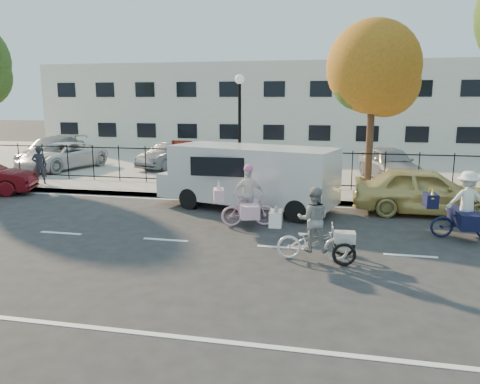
% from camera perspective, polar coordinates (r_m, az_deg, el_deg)
% --- Properties ---
extents(ground, '(120.00, 120.00, 0.00)m').
position_cam_1_polar(ground, '(12.26, -9.05, -5.80)').
color(ground, '#333334').
extents(road_markings, '(60.00, 9.52, 0.01)m').
position_cam_1_polar(road_markings, '(12.26, -9.05, -5.78)').
color(road_markings, silver).
rests_on(road_markings, ground).
extents(curb, '(60.00, 0.10, 0.15)m').
position_cam_1_polar(curb, '(16.90, -2.95, -0.67)').
color(curb, '#A8A399').
rests_on(curb, ground).
extents(sidewalk, '(60.00, 2.20, 0.15)m').
position_cam_1_polar(sidewalk, '(17.90, -2.08, 0.01)').
color(sidewalk, '#A8A399').
rests_on(sidewalk, ground).
extents(parking_lot, '(60.00, 15.60, 0.15)m').
position_cam_1_polar(parking_lot, '(26.50, 2.60, 3.69)').
color(parking_lot, '#A8A399').
rests_on(parking_lot, ground).
extents(iron_fence, '(58.00, 0.06, 1.50)m').
position_cam_1_polar(iron_fence, '(18.81, -1.29, 3.12)').
color(iron_fence, black).
rests_on(iron_fence, sidewalk).
extents(building, '(34.00, 10.00, 6.00)m').
position_cam_1_polar(building, '(36.18, 5.28, 10.33)').
color(building, silver).
rests_on(building, ground).
extents(lamppost, '(0.36, 0.36, 4.33)m').
position_cam_1_polar(lamppost, '(18.13, -0.05, 9.83)').
color(lamppost, black).
rests_on(lamppost, sidewalk).
extents(street_sign, '(0.85, 0.06, 1.80)m').
position_cam_1_polar(street_sign, '(18.88, -7.07, 4.64)').
color(street_sign, black).
rests_on(street_sign, sidewalk).
extents(zebra_trike, '(1.95, 0.76, 1.67)m').
position_cam_1_polar(zebra_trike, '(10.63, 8.92, -4.85)').
color(zebra_trike, white).
rests_on(zebra_trike, ground).
extents(unicorn_bike, '(1.81, 1.31, 1.78)m').
position_cam_1_polar(unicorn_bike, '(13.25, 0.88, -1.42)').
color(unicorn_bike, '#DAA6B9').
rests_on(unicorn_bike, ground).
extents(bull_bike, '(1.92, 1.32, 1.77)m').
position_cam_1_polar(bull_bike, '(13.41, 25.70, -2.19)').
color(bull_bike, '#101638').
rests_on(bull_bike, ground).
extents(white_van, '(6.24, 3.34, 2.07)m').
position_cam_1_polar(white_van, '(15.18, 1.13, 2.08)').
color(white_van, silver).
rests_on(white_van, ground).
extents(gold_sedan, '(4.42, 1.86, 1.49)m').
position_cam_1_polar(gold_sedan, '(15.74, 21.62, 0.14)').
color(gold_sedan, tan).
rests_on(gold_sedan, ground).
extents(pedestrian, '(0.68, 0.61, 1.55)m').
position_cam_1_polar(pedestrian, '(20.77, -23.25, 3.05)').
color(pedestrian, black).
rests_on(pedestrian, sidewalk).
extents(lot_car_a, '(2.58, 5.23, 1.46)m').
position_cam_1_polar(lot_car_a, '(26.53, -21.88, 4.65)').
color(lot_car_a, '#989B9F').
rests_on(lot_car_a, parking_lot).
extents(lot_car_b, '(3.20, 5.07, 1.30)m').
position_cam_1_polar(lot_car_b, '(24.79, -20.90, 4.13)').
color(lot_car_b, silver).
rests_on(lot_car_b, parking_lot).
extents(lot_car_c, '(2.33, 3.97, 1.24)m').
position_cam_1_polar(lot_car_c, '(23.89, -8.70, 4.42)').
color(lot_car_c, '#505358').
rests_on(lot_car_c, parking_lot).
extents(lot_car_d, '(2.76, 4.49, 1.43)m').
position_cam_1_polar(lot_car_d, '(21.06, 17.72, 3.36)').
color(lot_car_d, '#95969C').
rests_on(lot_car_d, parking_lot).
extents(tree_mid, '(3.60, 3.58, 6.56)m').
position_cam_1_polar(tree_mid, '(19.18, 16.37, 13.89)').
color(tree_mid, '#442D1D').
rests_on(tree_mid, ground).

